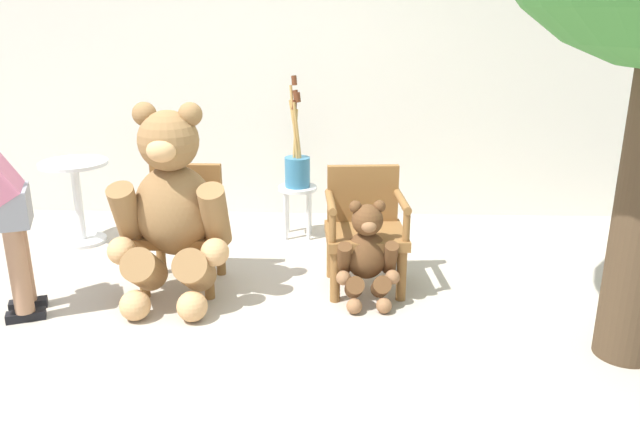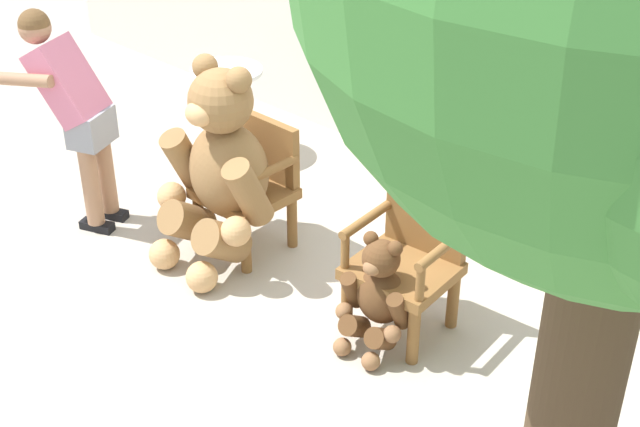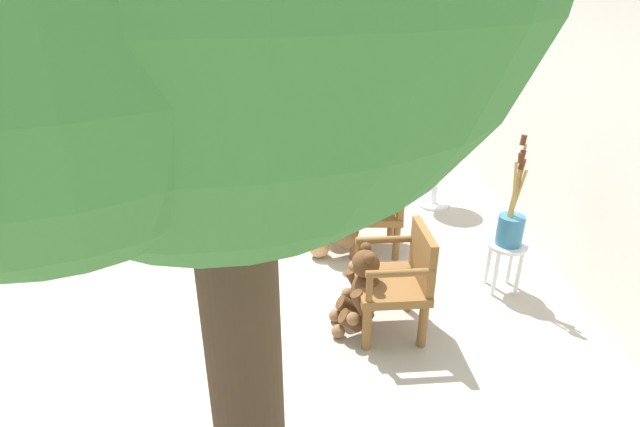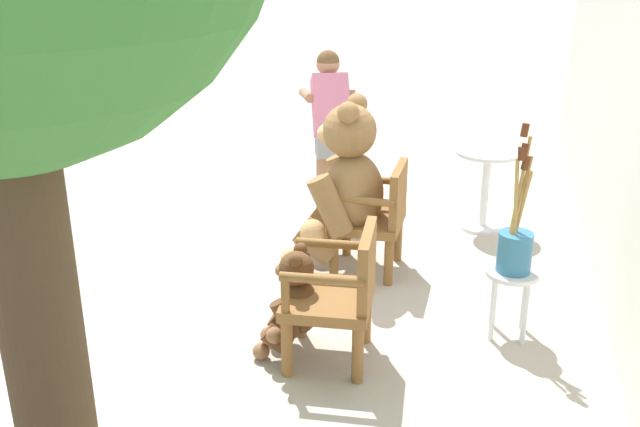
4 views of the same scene
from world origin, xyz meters
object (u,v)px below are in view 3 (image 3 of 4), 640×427
wooden_chair_left (380,207)px  round_side_table (436,171)px  wooden_chair_right (399,278)px  person_visitor (320,135)px  teddy_bear_large (355,188)px  brush_bucket (511,224)px  white_stool (506,254)px  teddy_bear_small (362,290)px

wooden_chair_left → round_side_table: bearing=144.3°
wooden_chair_right → person_visitor: bearing=-165.8°
teddy_bear_large → brush_bucket: brush_bucket is taller
white_stool → brush_bucket: brush_bucket is taller
brush_bucket → person_visitor: bearing=-138.4°
wooden_chair_right → white_stool: (-0.55, 1.01, -0.11)m
teddy_bear_large → person_visitor: person_visitor is taller
teddy_bear_large → white_stool: (0.76, 1.27, -0.31)m
white_stool → round_side_table: size_ratio=0.64×
teddy_bear_small → round_side_table: (-2.43, 1.08, 0.09)m
white_stool → brush_bucket: (-0.00, -0.00, 0.29)m
wooden_chair_left → person_visitor: 1.29m
brush_bucket → round_side_table: brush_bucket is taller
wooden_chair_left → brush_bucket: bearing=53.1°
wooden_chair_right → teddy_bear_large: size_ratio=0.63×
wooden_chair_left → teddy_bear_small: bearing=-12.0°
wooden_chair_left → brush_bucket: brush_bucket is taller
wooden_chair_right → teddy_bear_large: teddy_bear_large is taller
teddy_bear_small → brush_bucket: size_ratio=0.75×
wooden_chair_right → brush_bucket: size_ratio=0.90×
wooden_chair_right → brush_bucket: 1.17m
teddy_bear_small → brush_bucket: 1.44m
wooden_chair_right → person_visitor: (-2.37, -0.60, 0.44)m
teddy_bear_small → person_visitor: bearing=-172.4°
person_visitor → wooden_chair_right: bearing=14.2°
white_stool → brush_bucket: bearing=-133.4°
teddy_bear_small → white_stool: teddy_bear_small is taller
wooden_chair_left → wooden_chair_right: bearing=-0.0°
wooden_chair_right → brush_bucket: brush_bucket is taller
wooden_chair_right → white_stool: wooden_chair_right is taller
brush_bucket → round_side_table: 1.89m
white_stool → wooden_chair_left: bearing=-126.9°
teddy_bear_large → brush_bucket: bearing=59.0°
round_side_table → wooden_chair_right: bearing=-18.2°
wooden_chair_left → wooden_chair_right: 1.31m
wooden_chair_left → round_side_table: 1.36m
white_stool → teddy_bear_small: bearing=-66.6°
person_visitor → brush_bucket: person_visitor is taller
teddy_bear_small → round_side_table: size_ratio=1.00×
wooden_chair_right → wooden_chair_left: bearing=180.0°
wooden_chair_right → teddy_bear_small: bearing=-88.4°
teddy_bear_large → teddy_bear_small: (1.32, -0.03, -0.31)m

